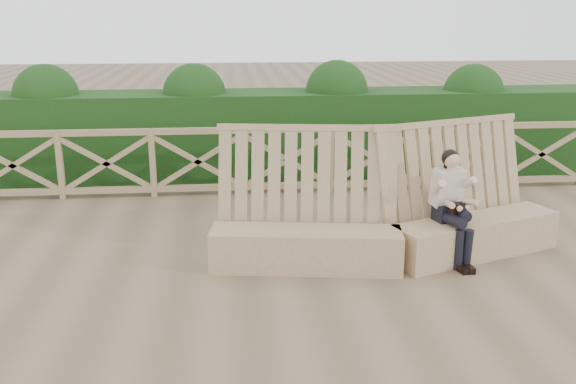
{
  "coord_description": "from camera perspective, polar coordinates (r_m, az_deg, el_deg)",
  "views": [
    {
      "loc": [
        -0.94,
        -6.56,
        2.9
      ],
      "look_at": [
        -0.28,
        0.4,
        0.9
      ],
      "focal_mm": 40.0,
      "sensor_mm": 36.0,
      "label": 1
    }
  ],
  "objects": [
    {
      "name": "bench",
      "position": [
        7.74,
        9.15,
        -3.07
      ],
      "size": [
        4.34,
        1.48,
        1.6
      ],
      "rotation": [
        0.0,
        0.0,
        0.1
      ],
      "color": "#806149",
      "rests_on": "ground"
    },
    {
      "name": "ground",
      "position": [
        7.23,
        2.52,
        -7.69
      ],
      "size": [
        60.0,
        60.0,
        0.0
      ],
      "primitive_type": "plane",
      "color": "brown",
      "rests_on": "ground"
    },
    {
      "name": "hedge",
      "position": [
        11.5,
        -0.67,
        5.2
      ],
      "size": [
        12.0,
        1.2,
        1.5
      ],
      "primitive_type": "cube",
      "color": "black",
      "rests_on": "ground"
    },
    {
      "name": "guardrail",
      "position": [
        10.37,
        -0.1,
        2.89
      ],
      "size": [
        10.1,
        0.09,
        1.1
      ],
      "color": "#937F55",
      "rests_on": "ground"
    },
    {
      "name": "woman",
      "position": [
        7.76,
        14.38,
        -0.79
      ],
      "size": [
        0.44,
        0.8,
        1.33
      ],
      "rotation": [
        0.0,
        0.0,
        0.26
      ],
      "color": "black",
      "rests_on": "ground"
    }
  ]
}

